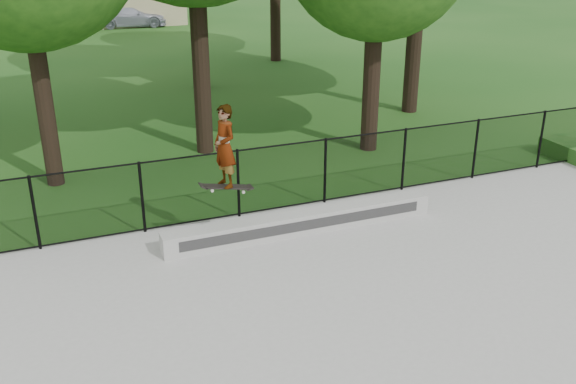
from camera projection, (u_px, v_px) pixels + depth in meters
name	position (u px, v px, depth m)	size (l,w,h in m)	color
ground	(495.00, 355.00, 9.33)	(100.00, 100.00, 0.00)	#1B4E16
concrete_slab	(496.00, 353.00, 9.31)	(14.00, 12.00, 0.06)	#A2A19D
grind_ledge	(302.00, 222.00, 12.88)	(5.68, 0.40, 0.42)	#ADADA8
car_b	(45.00, 24.00, 36.73)	(1.32, 3.42, 1.24)	black
car_c	(130.00, 16.00, 39.66)	(1.79, 4.04, 1.27)	#A0A4B5
skater_airborne	(225.00, 148.00, 11.67)	(0.83, 0.64, 1.71)	black
chainlink_fence	(325.00, 171.00, 14.07)	(16.06, 0.06, 1.50)	black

